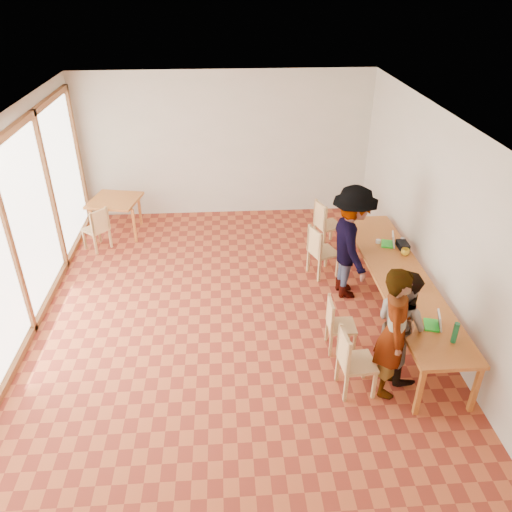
{
  "coord_description": "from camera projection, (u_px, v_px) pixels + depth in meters",
  "views": [
    {
      "loc": [
        -0.05,
        -6.06,
        4.68
      ],
      "look_at": [
        0.37,
        0.1,
        1.1
      ],
      "focal_mm": 35.0,
      "sensor_mm": 36.0,
      "label": 1
    }
  ],
  "objects": [
    {
      "name": "side_table",
      "position": [
        115.0,
        203.0,
        9.79
      ],
      "size": [
        0.9,
        0.9,
        0.75
      ],
      "rotation": [
        0.0,
        0.0,
        -0.21
      ],
      "color": "#BE732A",
      "rests_on": "ground"
    },
    {
      "name": "laptop_mid",
      "position": [
        408.0,
        284.0,
        7.04
      ],
      "size": [
        0.22,
        0.25,
        0.19
      ],
      "rotation": [
        0.0,
        0.0,
        0.1
      ],
      "color": "green",
      "rests_on": "communal_table"
    },
    {
      "name": "person_mid",
      "position": [
        401.0,
        324.0,
        6.31
      ],
      "size": [
        0.79,
        0.9,
        1.54
      ],
      "primitive_type": "imported",
      "rotation": [
        0.0,
        0.0,
        1.9
      ],
      "color": "gray",
      "rests_on": "ground"
    },
    {
      "name": "ceiling",
      "position": [
        226.0,
        125.0,
        6.06
      ],
      "size": [
        6.0,
        8.0,
        0.04
      ],
      "primitive_type": "cube",
      "color": "white",
      "rests_on": "wall_back"
    },
    {
      "name": "communal_table",
      "position": [
        400.0,
        277.0,
        7.38
      ],
      "size": [
        0.8,
        4.0,
        0.75
      ],
      "color": "#BE732A",
      "rests_on": "ground"
    },
    {
      "name": "window_wall",
      "position": [
        8.0,
        242.0,
        6.65
      ],
      "size": [
        0.1,
        8.0,
        3.0
      ],
      "primitive_type": "cube",
      "color": "white",
      "rests_on": "ground"
    },
    {
      "name": "person_far",
      "position": [
        351.0,
        243.0,
        7.81
      ],
      "size": [
        0.75,
        1.24,
        1.88
      ],
      "primitive_type": "imported",
      "rotation": [
        0.0,
        0.0,
        1.61
      ],
      "color": "gray",
      "rests_on": "ground"
    },
    {
      "name": "chair_spare",
      "position": [
        98.0,
        225.0,
        9.29
      ],
      "size": [
        0.56,
        0.56,
        0.45
      ],
      "rotation": [
        0.0,
        0.0,
        2.42
      ],
      "color": "#E1B570",
      "rests_on": "ground"
    },
    {
      "name": "green_bottle",
      "position": [
        455.0,
        333.0,
        5.97
      ],
      "size": [
        0.07,
        0.07,
        0.28
      ],
      "primitive_type": "cylinder",
      "color": "#1D6C3B",
      "rests_on": "communal_table"
    },
    {
      "name": "chair_far",
      "position": [
        319.0,
        247.0,
        8.47
      ],
      "size": [
        0.55,
        0.55,
        0.49
      ],
      "rotation": [
        0.0,
        0.0,
        0.37
      ],
      "color": "#E1B570",
      "rests_on": "ground"
    },
    {
      "name": "chair_mid",
      "position": [
        336.0,
        320.0,
        6.83
      ],
      "size": [
        0.39,
        0.39,
        0.43
      ],
      "rotation": [
        0.0,
        0.0,
        -0.03
      ],
      "color": "#E1B570",
      "rests_on": "ground"
    },
    {
      "name": "laptop_near",
      "position": [
        435.0,
        323.0,
        6.27
      ],
      "size": [
        0.27,
        0.29,
        0.21
      ],
      "rotation": [
        0.0,
        0.0,
        -0.28
      ],
      "color": "green",
      "rests_on": "communal_table"
    },
    {
      "name": "wall_front",
      "position": [
        243.0,
        510.0,
        3.38
      ],
      "size": [
        6.0,
        0.1,
        3.0
      ],
      "primitive_type": "cube",
      "color": "beige",
      "rests_on": "ground"
    },
    {
      "name": "person_near",
      "position": [
        394.0,
        332.0,
        5.99
      ],
      "size": [
        0.6,
        0.74,
        1.76
      ],
      "primitive_type": "imported",
      "rotation": [
        0.0,
        0.0,
        1.25
      ],
      "color": "gray",
      "rests_on": "ground"
    },
    {
      "name": "ground",
      "position": [
        232.0,
        323.0,
        7.58
      ],
      "size": [
        8.0,
        8.0,
        0.0
      ],
      "primitive_type": "plane",
      "color": "#AE4E2A",
      "rests_on": "ground"
    },
    {
      "name": "yellow_mug",
      "position": [
        405.0,
        252.0,
        7.84
      ],
      "size": [
        0.15,
        0.15,
        0.1
      ],
      "primitive_type": "imported",
      "rotation": [
        0.0,
        0.0,
        0.19
      ],
      "color": "yellow",
      "rests_on": "communal_table"
    },
    {
      "name": "clear_glass",
      "position": [
        402.0,
        241.0,
        8.18
      ],
      "size": [
        0.07,
        0.07,
        0.09
      ],
      "primitive_type": "cylinder",
      "color": "silver",
      "rests_on": "communal_table"
    },
    {
      "name": "black_pouch",
      "position": [
        403.0,
        245.0,
        8.05
      ],
      "size": [
        0.16,
        0.26,
        0.09
      ],
      "primitive_type": "cube",
      "color": "black",
      "rests_on": "communal_table"
    },
    {
      "name": "chair_near",
      "position": [
        351.0,
        356.0,
        6.1
      ],
      "size": [
        0.45,
        0.45,
        0.48
      ],
      "rotation": [
        0.0,
        0.0,
        0.07
      ],
      "color": "#E1B570",
      "rests_on": "ground"
    },
    {
      "name": "wall_right",
      "position": [
        443.0,
        229.0,
        7.0
      ],
      "size": [
        0.1,
        8.0,
        3.0
      ],
      "primitive_type": "cube",
      "color": "beige",
      "rests_on": "ground"
    },
    {
      "name": "wall_back",
      "position": [
        225.0,
        145.0,
        10.28
      ],
      "size": [
        6.0,
        0.1,
        3.0
      ],
      "primitive_type": "cube",
      "color": "beige",
      "rests_on": "ground"
    },
    {
      "name": "pink_phone",
      "position": [
        413.0,
        305.0,
        6.69
      ],
      "size": [
        0.05,
        0.1,
        0.01
      ],
      "primitive_type": "cube",
      "color": "#D43572",
      "rests_on": "communal_table"
    },
    {
      "name": "chair_empty",
      "position": [
        324.0,
        220.0,
        9.36
      ],
      "size": [
        0.55,
        0.55,
        0.49
      ],
      "rotation": [
        0.0,
        0.0,
        0.32
      ],
      "color": "#E1B570",
      "rests_on": "ground"
    },
    {
      "name": "laptop_far",
      "position": [
        390.0,
        242.0,
        8.12
      ],
      "size": [
        0.28,
        0.3,
        0.21
      ],
      "rotation": [
        0.0,
        0.0,
        -0.3
      ],
      "color": "green",
      "rests_on": "communal_table"
    },
    {
      "name": "condiment_cup",
      "position": [
        378.0,
        241.0,
        8.19
      ],
      "size": [
        0.08,
        0.08,
        0.06
      ],
      "primitive_type": "cylinder",
      "color": "white",
      "rests_on": "communal_table"
    }
  ]
}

